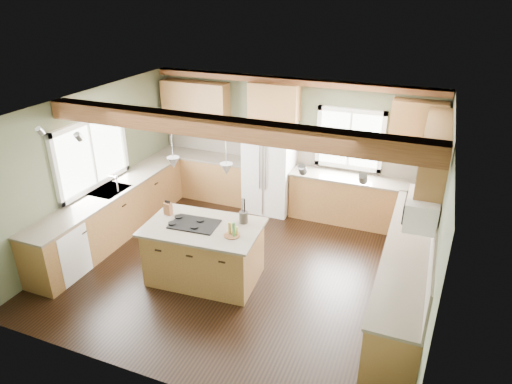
% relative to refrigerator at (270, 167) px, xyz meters
% --- Properties ---
extents(floor, '(5.60, 5.60, 0.00)m').
position_rel_refrigerator_xyz_m(floor, '(0.30, -2.12, -0.90)').
color(floor, black).
rests_on(floor, ground).
extents(ceiling, '(5.60, 5.60, 0.00)m').
position_rel_refrigerator_xyz_m(ceiling, '(0.30, -2.12, 1.70)').
color(ceiling, silver).
rests_on(ceiling, wall_back).
extents(wall_back, '(5.60, 0.00, 5.60)m').
position_rel_refrigerator_xyz_m(wall_back, '(0.30, 0.38, 0.40)').
color(wall_back, '#4D553C').
rests_on(wall_back, ground).
extents(wall_left, '(0.00, 5.00, 5.00)m').
position_rel_refrigerator_xyz_m(wall_left, '(-2.50, -2.12, 0.40)').
color(wall_left, '#4D553C').
rests_on(wall_left, ground).
extents(wall_right, '(0.00, 5.00, 5.00)m').
position_rel_refrigerator_xyz_m(wall_right, '(3.10, -2.12, 0.40)').
color(wall_right, '#4D553C').
rests_on(wall_right, ground).
extents(ceiling_beam, '(5.55, 0.26, 0.26)m').
position_rel_refrigerator_xyz_m(ceiling_beam, '(0.30, -2.61, 1.57)').
color(ceiling_beam, '#4D2616').
rests_on(ceiling_beam, ceiling).
extents(soffit_trim, '(5.55, 0.20, 0.10)m').
position_rel_refrigerator_xyz_m(soffit_trim, '(0.30, 0.28, 1.64)').
color(soffit_trim, '#4D2616').
rests_on(soffit_trim, ceiling).
extents(backsplash_back, '(5.58, 0.03, 0.58)m').
position_rel_refrigerator_xyz_m(backsplash_back, '(0.30, 0.36, 0.31)').
color(backsplash_back, brown).
rests_on(backsplash_back, wall_back).
extents(backsplash_right, '(0.03, 3.70, 0.58)m').
position_rel_refrigerator_xyz_m(backsplash_right, '(3.08, -2.07, 0.31)').
color(backsplash_right, brown).
rests_on(backsplash_right, wall_right).
extents(base_cab_back_left, '(2.02, 0.60, 0.88)m').
position_rel_refrigerator_xyz_m(base_cab_back_left, '(-1.49, 0.08, -0.46)').
color(base_cab_back_left, brown).
rests_on(base_cab_back_left, floor).
extents(counter_back_left, '(2.06, 0.64, 0.04)m').
position_rel_refrigerator_xyz_m(counter_back_left, '(-1.49, 0.08, 0.00)').
color(counter_back_left, '#4C4438').
rests_on(counter_back_left, base_cab_back_left).
extents(base_cab_back_right, '(2.62, 0.60, 0.88)m').
position_rel_refrigerator_xyz_m(base_cab_back_right, '(1.79, 0.08, -0.46)').
color(base_cab_back_right, brown).
rests_on(base_cab_back_right, floor).
extents(counter_back_right, '(2.66, 0.64, 0.04)m').
position_rel_refrigerator_xyz_m(counter_back_right, '(1.79, 0.08, 0.00)').
color(counter_back_right, '#4C4438').
rests_on(counter_back_right, base_cab_back_right).
extents(base_cab_left, '(0.60, 3.70, 0.88)m').
position_rel_refrigerator_xyz_m(base_cab_left, '(-2.20, -2.07, -0.46)').
color(base_cab_left, brown).
rests_on(base_cab_left, floor).
extents(counter_left, '(0.64, 3.74, 0.04)m').
position_rel_refrigerator_xyz_m(counter_left, '(-2.20, -2.07, 0.00)').
color(counter_left, '#4C4438').
rests_on(counter_left, base_cab_left).
extents(base_cab_right, '(0.60, 3.70, 0.88)m').
position_rel_refrigerator_xyz_m(base_cab_right, '(2.80, -2.07, -0.46)').
color(base_cab_right, brown).
rests_on(base_cab_right, floor).
extents(counter_right, '(0.64, 3.74, 0.04)m').
position_rel_refrigerator_xyz_m(counter_right, '(2.80, -2.07, 0.00)').
color(counter_right, '#4C4438').
rests_on(counter_right, base_cab_right).
extents(upper_cab_back_left, '(1.40, 0.35, 0.90)m').
position_rel_refrigerator_xyz_m(upper_cab_back_left, '(-1.69, 0.21, 1.05)').
color(upper_cab_back_left, brown).
rests_on(upper_cab_back_left, wall_back).
extents(upper_cab_over_fridge, '(0.96, 0.35, 0.70)m').
position_rel_refrigerator_xyz_m(upper_cab_over_fridge, '(-0.00, 0.21, 1.25)').
color(upper_cab_over_fridge, brown).
rests_on(upper_cab_over_fridge, wall_back).
extents(upper_cab_right, '(0.35, 2.20, 0.90)m').
position_rel_refrigerator_xyz_m(upper_cab_right, '(2.92, -1.22, 1.05)').
color(upper_cab_right, brown).
rests_on(upper_cab_right, wall_right).
extents(upper_cab_back_corner, '(0.90, 0.35, 0.90)m').
position_rel_refrigerator_xyz_m(upper_cab_back_corner, '(2.60, 0.21, 1.05)').
color(upper_cab_back_corner, brown).
rests_on(upper_cab_back_corner, wall_back).
extents(window_left, '(0.04, 1.60, 1.05)m').
position_rel_refrigerator_xyz_m(window_left, '(-2.48, -2.07, 0.65)').
color(window_left, white).
rests_on(window_left, wall_left).
extents(window_back, '(1.10, 0.04, 1.00)m').
position_rel_refrigerator_xyz_m(window_back, '(1.45, 0.36, 0.65)').
color(window_back, white).
rests_on(window_back, wall_back).
extents(sink, '(0.50, 0.65, 0.03)m').
position_rel_refrigerator_xyz_m(sink, '(-2.20, -2.07, 0.01)').
color(sink, '#262628').
rests_on(sink, counter_left).
extents(faucet, '(0.02, 0.02, 0.28)m').
position_rel_refrigerator_xyz_m(faucet, '(-2.02, -2.07, 0.15)').
color(faucet, '#B2B2B7').
rests_on(faucet, sink).
extents(dishwasher, '(0.60, 0.60, 0.84)m').
position_rel_refrigerator_xyz_m(dishwasher, '(-2.19, -3.37, -0.47)').
color(dishwasher, white).
rests_on(dishwasher, floor).
extents(oven, '(0.60, 0.72, 0.84)m').
position_rel_refrigerator_xyz_m(oven, '(2.79, -3.37, -0.47)').
color(oven, white).
rests_on(oven, floor).
extents(microwave, '(0.40, 0.70, 0.38)m').
position_rel_refrigerator_xyz_m(microwave, '(2.88, -2.17, 0.65)').
color(microwave, white).
rests_on(microwave, wall_right).
extents(pendant_left, '(0.18, 0.18, 0.16)m').
position_rel_refrigerator_xyz_m(pendant_left, '(-0.50, -2.63, 0.98)').
color(pendant_left, '#B2B2B7').
rests_on(pendant_left, ceiling).
extents(pendant_right, '(0.18, 0.18, 0.16)m').
position_rel_refrigerator_xyz_m(pendant_right, '(0.31, -2.58, 0.98)').
color(pendant_right, '#B2B2B7').
rests_on(pendant_right, ceiling).
extents(refrigerator, '(0.90, 0.74, 1.80)m').
position_rel_refrigerator_xyz_m(refrigerator, '(0.00, 0.00, 0.00)').
color(refrigerator, white).
rests_on(refrigerator, floor).
extents(island, '(1.68, 1.10, 0.88)m').
position_rel_refrigerator_xyz_m(island, '(-0.09, -2.61, -0.46)').
color(island, olive).
rests_on(island, floor).
extents(island_top, '(1.79, 1.21, 0.04)m').
position_rel_refrigerator_xyz_m(island_top, '(-0.09, -2.61, 0.00)').
color(island_top, '#4C4438').
rests_on(island_top, island).
extents(cooktop, '(0.73, 0.51, 0.02)m').
position_rel_refrigerator_xyz_m(cooktop, '(-0.23, -2.62, 0.03)').
color(cooktop, black).
rests_on(cooktop, island_top).
extents(knife_block, '(0.12, 0.10, 0.19)m').
position_rel_refrigerator_xyz_m(knife_block, '(-0.77, -2.47, 0.12)').
color(knife_block, brown).
rests_on(knife_block, island_top).
extents(utensil_crock, '(0.16, 0.16, 0.18)m').
position_rel_refrigerator_xyz_m(utensil_crock, '(0.42, -2.28, 0.11)').
color(utensil_crock, '#433B36').
rests_on(utensil_crock, island_top).
extents(bottle_tray, '(0.24, 0.24, 0.21)m').
position_rel_refrigerator_xyz_m(bottle_tray, '(0.43, -2.70, 0.13)').
color(bottle_tray, brown).
rests_on(bottle_tray, island_top).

